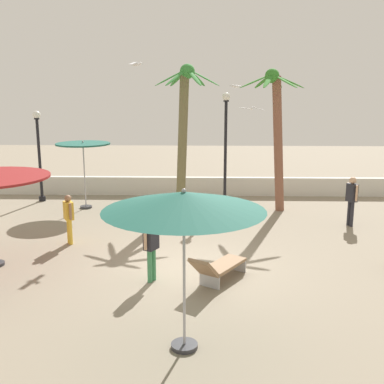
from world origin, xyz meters
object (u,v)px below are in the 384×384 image
at_px(lamp_post_0, 226,142).
at_px(guest_2, 69,215).
at_px(guest_3, 151,243).
at_px(seagull_1, 251,108).
at_px(palm_tree_0, 184,122).
at_px(seagull_2, 136,64).
at_px(lamp_post_1, 39,150).
at_px(lounge_chair_0, 218,267).
at_px(guest_1, 352,196).
at_px(seagull_0, 235,86).
at_px(palm_tree_1, 276,125).
at_px(patio_umbrella_1, 184,202).
at_px(patio_umbrella_0, 83,148).

xyz_separation_m(lamp_post_0, guest_2, (-4.94, -5.24, -1.65)).
height_order(guest_3, seagull_1, seagull_1).
bearing_deg(lamp_post_0, palm_tree_0, -157.67).
bearing_deg(seagull_1, lamp_post_0, -113.43).
relative_size(guest_2, seagull_2, 1.49).
height_order(lamp_post_1, lounge_chair_0, lamp_post_1).
xyz_separation_m(palm_tree_0, guest_2, (-3.29, -4.56, -2.49)).
bearing_deg(guest_1, seagull_2, 171.07).
bearing_deg(seagull_1, guest_2, -127.17).
height_order(lounge_chair_0, seagull_0, seagull_0).
xyz_separation_m(palm_tree_1, guest_2, (-6.81, -4.27, -2.39)).
xyz_separation_m(guest_2, seagull_0, (5.47, 7.98, 3.86)).
relative_size(patio_umbrella_1, guest_3, 1.82).
distance_m(guest_2, seagull_0, 10.42).
relative_size(patio_umbrella_0, patio_umbrella_1, 0.90).
bearing_deg(seagull_2, seagull_1, 46.96).
bearing_deg(patio_umbrella_1, guest_1, 55.98).
height_order(patio_umbrella_1, lamp_post_1, lamp_post_1).
bearing_deg(seagull_1, palm_tree_0, -128.75).
bearing_deg(patio_umbrella_0, seagull_1, 29.00).
height_order(lamp_post_1, guest_1, lamp_post_1).
bearing_deg(lamp_post_0, patio_umbrella_0, -171.70).
distance_m(lamp_post_0, lamp_post_1, 7.75).
relative_size(patio_umbrella_1, guest_2, 1.94).
bearing_deg(palm_tree_1, patio_umbrella_0, 178.83).
height_order(lamp_post_0, seagull_2, seagull_2).
height_order(guest_1, seagull_1, seagull_1).
bearing_deg(patio_umbrella_0, lounge_chair_0, -54.81).
height_order(palm_tree_0, seagull_0, palm_tree_0).
relative_size(patio_umbrella_0, lamp_post_0, 0.60).
bearing_deg(seagull_2, seagull_0, 50.73).
xyz_separation_m(guest_1, guest_2, (-9.16, -2.18, -0.13)).
bearing_deg(palm_tree_0, seagull_2, -143.14).
xyz_separation_m(palm_tree_0, seagull_1, (2.95, 3.67, 0.38)).
height_order(guest_2, seagull_0, seagull_0).
relative_size(lamp_post_1, seagull_1, 3.35).
bearing_deg(seagull_1, patio_umbrella_1, -100.01).
xyz_separation_m(palm_tree_1, lounge_chair_0, (-2.35, -7.06, -2.92)).
xyz_separation_m(guest_3, seagull_1, (3.41, 11.02, 2.80)).
xyz_separation_m(patio_umbrella_0, guest_2, (0.63, -4.43, -1.47)).
bearing_deg(guest_1, lounge_chair_0, -133.37).
bearing_deg(lounge_chair_0, guest_2, 147.99).
height_order(lounge_chair_0, seagull_2, seagull_2).
relative_size(patio_umbrella_0, palm_tree_1, 0.50).
bearing_deg(seagull_1, seagull_0, -162.23).
distance_m(guest_3, seagull_2, 7.71).
bearing_deg(guest_3, lounge_chair_0, 0.05).
bearing_deg(guest_1, guest_3, -141.85).
height_order(guest_2, seagull_2, seagull_2).
distance_m(lamp_post_1, lounge_chair_0, 11.22).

